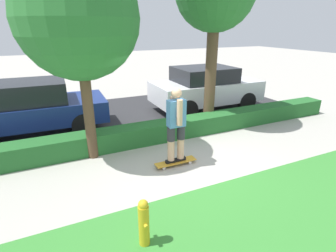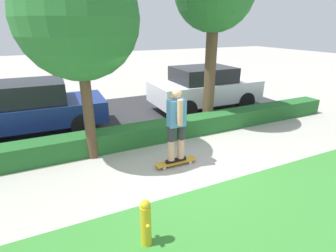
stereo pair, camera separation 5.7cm
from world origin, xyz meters
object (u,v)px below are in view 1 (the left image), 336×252
parked_car_front (33,107)px  parked_car_middle (206,87)px  skateboard (176,162)px  fire_hydrant (144,223)px  skater_person (176,124)px  tree_near (78,19)px

parked_car_front → parked_car_middle: bearing=1.8°
parked_car_front → skateboard: bearing=-48.2°
parked_car_front → fire_hydrant: parked_car_front is taller
skater_person → parked_car_middle: size_ratio=0.42×
fire_hydrant → skateboard: bearing=52.9°
skater_person → fire_hydrant: 2.55m
parked_car_front → parked_car_middle: (6.01, 0.02, 0.03)m
fire_hydrant → tree_near: bearing=93.7°
skateboard → parked_car_front: size_ratio=0.24×
tree_near → parked_car_middle: (4.72, 2.31, -2.35)m
parked_car_front → fire_hydrant: size_ratio=5.24×
skater_person → fire_hydrant: (-1.49, -1.97, -0.64)m
skater_person → parked_car_front: 4.64m
parked_car_front → tree_near: bearing=-59.0°
skater_person → parked_car_front: skater_person is taller
tree_near → skater_person: bearing=-36.2°
skater_person → parked_car_middle: bearing=49.6°
skateboard → parked_car_middle: parked_car_middle is taller
skateboard → parked_car_middle: bearing=49.6°
tree_near → fire_hydrant: tree_near is taller
skateboard → skater_person: size_ratio=0.57×
parked_car_front → fire_hydrant: 5.73m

